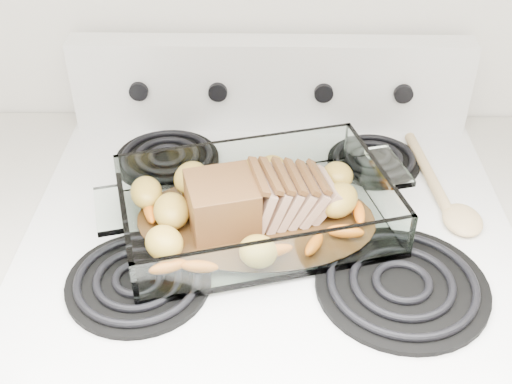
{
  "coord_description": "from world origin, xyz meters",
  "views": [
    {
      "loc": [
        -0.01,
        0.84,
        1.6
      ],
      "look_at": [
        -0.02,
        1.65,
        0.99
      ],
      "focal_mm": 45.0,
      "sensor_mm": 36.0,
      "label": 1
    }
  ],
  "objects": [
    {
      "name": "roast_vegetables",
      "position": [
        -0.03,
        1.66,
        0.97
      ],
      "size": [
        0.37,
        0.2,
        0.05
      ],
      "rotation": [
        0.0,
        0.0,
        -0.14
      ],
      "color": "orange",
      "rests_on": "baking_dish"
    },
    {
      "name": "pork_roast",
      "position": [
        -0.04,
        1.63,
        0.99
      ],
      "size": [
        0.23,
        0.1,
        0.08
      ],
      "rotation": [
        0.0,
        0.0,
        0.36
      ],
      "color": "brown",
      "rests_on": "baking_dish"
    },
    {
      "name": "wooden_spoon",
      "position": [
        0.3,
        1.7,
        0.95
      ],
      "size": [
        0.08,
        0.29,
        0.02
      ],
      "rotation": [
        0.0,
        0.0,
        0.1
      ],
      "color": "tan",
      "rests_on": "electric_range"
    },
    {
      "name": "baking_dish",
      "position": [
        -0.02,
        1.63,
        0.96
      ],
      "size": [
        0.41,
        0.27,
        0.08
      ],
      "rotation": [
        0.0,
        0.0,
        0.27
      ],
      "color": "silver",
      "rests_on": "electric_range"
    }
  ]
}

